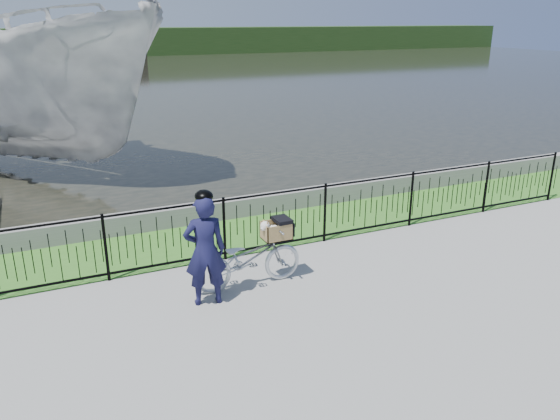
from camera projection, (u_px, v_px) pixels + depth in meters
name	position (u px, v px, depth m)	size (l,w,h in m)	color
ground	(318.00, 286.00, 8.71)	(120.00, 120.00, 0.00)	gray
grass_strip	(256.00, 231.00, 10.94)	(60.00, 2.00, 0.01)	#387324
water	(87.00, 81.00, 37.01)	(120.00, 120.00, 0.00)	black
quay_wall	(239.00, 207.00, 11.73)	(60.00, 0.30, 0.40)	gray
fence	(277.00, 221.00, 9.89)	(14.00, 0.06, 1.15)	black
far_treeline	(58.00, 43.00, 59.66)	(120.00, 6.00, 3.00)	#213B16
far_building_right	(116.00, 41.00, 60.70)	(6.00, 3.00, 3.20)	#B2A18F
bicycle_rig	(249.00, 258.00, 8.58)	(1.79, 0.62, 1.08)	#B5BBC2
cyclist	(205.00, 249.00, 7.92)	(0.67, 0.49, 1.76)	#141438
boat_near	(0.00, 83.00, 15.12)	(10.51, 12.02, 6.32)	#B7B8B7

